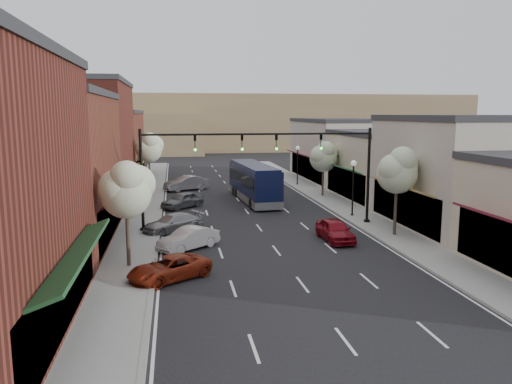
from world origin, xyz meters
name	(u,v)px	position (x,y,z in m)	size (l,w,h in m)	color
ground	(284,260)	(0.00, 0.00, 0.00)	(160.00, 160.00, 0.00)	black
sidewalk_left	(146,204)	(-8.40, 18.50, 0.07)	(2.80, 73.00, 0.15)	gray
sidewalk_right	(328,199)	(8.40, 18.50, 0.07)	(2.80, 73.00, 0.15)	gray
curb_left	(162,204)	(-7.00, 18.50, 0.07)	(0.25, 73.00, 0.17)	gray
curb_right	(314,199)	(7.00, 18.50, 0.07)	(0.25, 73.00, 0.17)	gray
bldg_left_midnear	(34,169)	(-14.23, 6.00, 4.66)	(10.14, 14.10, 9.40)	brown
bldg_left_midfar	(76,143)	(-14.24, 20.00, 5.40)	(10.14, 14.10, 10.90)	maroon
bldg_left_far	(102,146)	(-14.22, 36.00, 4.16)	(10.14, 18.10, 8.40)	brown
bldg_right_midnear	(457,173)	(13.72, 6.00, 3.91)	(9.14, 12.10, 7.90)	#B9AE9F
bldg_right_midfar	(385,166)	(13.70, 18.00, 3.17)	(9.14, 12.10, 6.40)	#BBAE95
bldg_right_far	(337,150)	(13.71, 32.00, 3.66)	(9.14, 16.10, 7.40)	#B9AE9F
hill_far	(198,122)	(0.00, 90.00, 6.00)	(120.00, 30.00, 12.00)	#7A6647
hill_near	(75,134)	(-25.00, 78.00, 4.00)	(50.00, 20.00, 8.00)	#7A6647
signal_mast_right	(337,161)	(5.62, 8.00, 4.62)	(8.22, 0.46, 7.00)	black
signal_mast_left	(177,164)	(-5.62, 8.00, 4.62)	(8.22, 0.46, 7.00)	black
tree_right_near	(398,169)	(8.35, 3.94, 4.45)	(2.85, 2.65, 5.95)	#47382B
tree_right_far	(324,156)	(8.35, 19.94, 3.99)	(2.85, 2.65, 5.43)	#47382B
tree_left_near	(127,188)	(-8.25, -0.06, 4.22)	(2.85, 2.65, 5.69)	#47382B
tree_left_far	(149,147)	(-8.25, 25.94, 4.60)	(2.85, 2.65, 6.13)	#47382B
lamp_post_near	(353,179)	(7.80, 10.50, 3.01)	(0.44, 0.44, 4.44)	black
lamp_post_far	(298,159)	(7.80, 28.00, 3.01)	(0.44, 0.44, 4.44)	black
coach_bus	(254,182)	(1.36, 18.88, 1.79)	(3.25, 11.33, 3.42)	#0D1337
red_hatchback	(335,230)	(4.13, 3.66, 0.69)	(1.64, 4.07, 1.39)	maroon
parked_car_a	(169,268)	(-6.20, -2.23, 0.58)	(1.92, 4.17, 1.16)	maroon
parked_car_b	(188,239)	(-5.10, 3.17, 0.65)	(1.37, 3.92, 1.29)	silver
parked_car_c	(173,223)	(-6.00, 7.73, 0.62)	(1.75, 4.30, 1.25)	#97979C
parked_car_d	(182,200)	(-5.19, 16.46, 0.69)	(1.63, 4.04, 1.38)	slate
parked_car_e	(186,183)	(-4.61, 26.35, 0.76)	(1.62, 4.64, 1.53)	#A4A3A8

